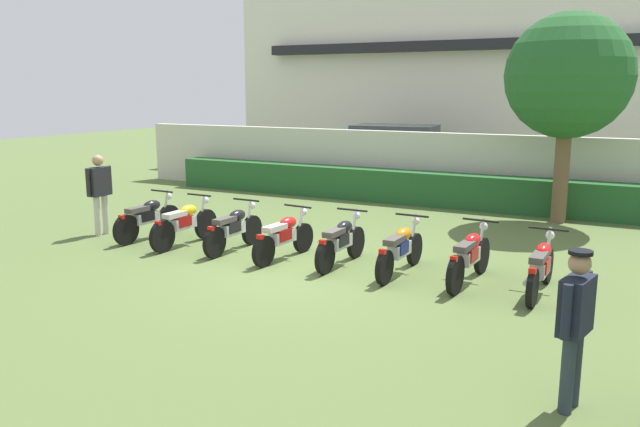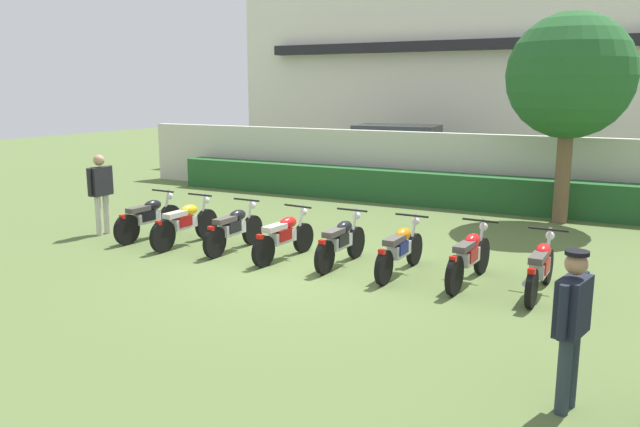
# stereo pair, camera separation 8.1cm
# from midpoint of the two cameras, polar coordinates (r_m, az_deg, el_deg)

# --- Properties ---
(ground) EXTENTS (60.00, 60.00, 0.00)m
(ground) POSITION_cam_midpoint_polar(r_m,az_deg,el_deg) (11.02, -2.12, -5.05)
(ground) COLOR #566B38
(building) EXTENTS (20.55, 6.50, 8.65)m
(building) POSITION_cam_midpoint_polar(r_m,az_deg,el_deg) (26.61, 16.31, 13.45)
(building) COLOR silver
(building) RESTS_ON ground
(compound_wall) EXTENTS (19.53, 0.30, 1.90)m
(compound_wall) POSITION_cam_midpoint_polar(r_m,az_deg,el_deg) (17.81, 10.03, 4.16)
(compound_wall) COLOR beige
(compound_wall) RESTS_ON ground
(hedge_row) EXTENTS (15.62, 0.70, 0.89)m
(hedge_row) POSITION_cam_midpoint_polar(r_m,az_deg,el_deg) (17.22, 9.29, 2.24)
(hedge_row) COLOR #235628
(hedge_row) RESTS_ON ground
(parked_car) EXTENTS (4.64, 2.39, 1.89)m
(parked_car) POSITION_cam_midpoint_polar(r_m,az_deg,el_deg) (21.39, 7.01, 5.37)
(parked_car) COLOR black
(parked_car) RESTS_ON ground
(tree_near_inspector) EXTENTS (2.82, 2.82, 4.77)m
(tree_near_inspector) POSITION_cam_midpoint_polar(r_m,az_deg,el_deg) (15.55, 21.35, 11.40)
(tree_near_inspector) COLOR brown
(tree_near_inspector) RESTS_ON ground
(motorcycle_in_row_0) EXTENTS (0.60, 1.84, 0.97)m
(motorcycle_in_row_0) POSITION_cam_midpoint_polar(r_m,az_deg,el_deg) (13.58, -15.44, -0.37)
(motorcycle_in_row_0) COLOR black
(motorcycle_in_row_0) RESTS_ON ground
(motorcycle_in_row_1) EXTENTS (0.60, 1.92, 0.97)m
(motorcycle_in_row_1) POSITION_cam_midpoint_polar(r_m,az_deg,el_deg) (12.84, -12.31, -0.86)
(motorcycle_in_row_1) COLOR black
(motorcycle_in_row_1) RESTS_ON ground
(motorcycle_in_row_2) EXTENTS (0.60, 1.80, 0.95)m
(motorcycle_in_row_2) POSITION_cam_midpoint_polar(r_m,az_deg,el_deg) (12.24, -8.00, -1.35)
(motorcycle_in_row_2) COLOR black
(motorcycle_in_row_2) RESTS_ON ground
(motorcycle_in_row_3) EXTENTS (0.60, 1.79, 0.94)m
(motorcycle_in_row_3) POSITION_cam_midpoint_polar(r_m,az_deg,el_deg) (11.56, -3.49, -2.05)
(motorcycle_in_row_3) COLOR black
(motorcycle_in_row_3) RESTS_ON ground
(motorcycle_in_row_4) EXTENTS (0.60, 1.79, 0.95)m
(motorcycle_in_row_4) POSITION_cam_midpoint_polar(r_m,az_deg,el_deg) (11.14, 1.69, -2.51)
(motorcycle_in_row_4) COLOR black
(motorcycle_in_row_4) RESTS_ON ground
(motorcycle_in_row_5) EXTENTS (0.60, 1.92, 0.94)m
(motorcycle_in_row_5) POSITION_cam_midpoint_polar(r_m,az_deg,el_deg) (10.70, 7.03, -3.18)
(motorcycle_in_row_5) COLOR black
(motorcycle_in_row_5) RESTS_ON ground
(motorcycle_in_row_6) EXTENTS (0.60, 1.96, 0.97)m
(motorcycle_in_row_6) POSITION_cam_midpoint_polar(r_m,az_deg,el_deg) (10.39, 13.10, -3.77)
(motorcycle_in_row_6) COLOR black
(motorcycle_in_row_6) RESTS_ON ground
(motorcycle_in_row_7) EXTENTS (0.60, 1.89, 0.94)m
(motorcycle_in_row_7) POSITION_cam_midpoint_polar(r_m,az_deg,el_deg) (10.14, 19.08, -4.55)
(motorcycle_in_row_7) COLOR black
(motorcycle_in_row_7) RESTS_ON ground
(inspector_person) EXTENTS (0.23, 0.69, 1.72)m
(inspector_person) POSITION_cam_midpoint_polar(r_m,az_deg,el_deg) (14.18, -19.41, 2.22)
(inspector_person) COLOR beige
(inspector_person) RESTS_ON ground
(officer_0) EXTENTS (0.31, 0.63, 1.60)m
(officer_0) POSITION_cam_midpoint_polar(r_m,az_deg,el_deg) (6.55, 21.70, -8.73)
(officer_0) COLOR #28333D
(officer_0) RESTS_ON ground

